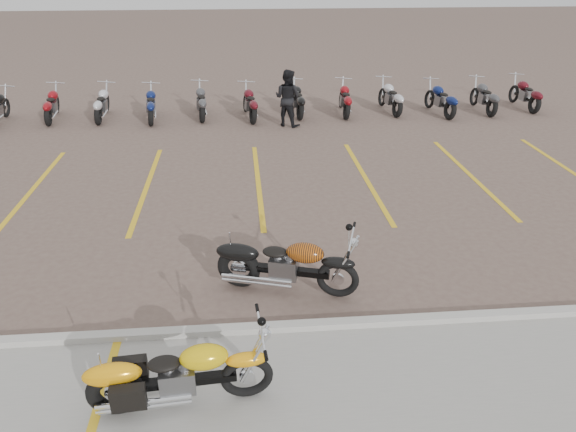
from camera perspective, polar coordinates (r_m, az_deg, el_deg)
name	(u,v)px	position (r m, az deg, el deg)	size (l,w,h in m)	color
ground	(267,264)	(10.26, -2.12, -4.90)	(100.00, 100.00, 0.00)	#6D594E
curb	(275,328)	(8.56, -1.35, -11.28)	(60.00, 0.18, 0.12)	#ADAAA3
parking_stripes	(258,182)	(13.86, -3.05, 3.43)	(38.00, 5.50, 0.01)	gold
yellow_cruiser	(177,375)	(7.25, -11.26, -15.60)	(2.28, 0.39, 0.94)	black
flame_cruiser	(284,266)	(9.24, -0.42, -5.07)	(2.32, 0.85, 0.98)	black
person_b	(288,98)	(18.34, -0.05, 11.90)	(0.88, 0.69, 1.81)	black
bg_bike_row	(272,100)	(19.57, -1.59, 11.68)	(18.87, 2.02, 1.10)	black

